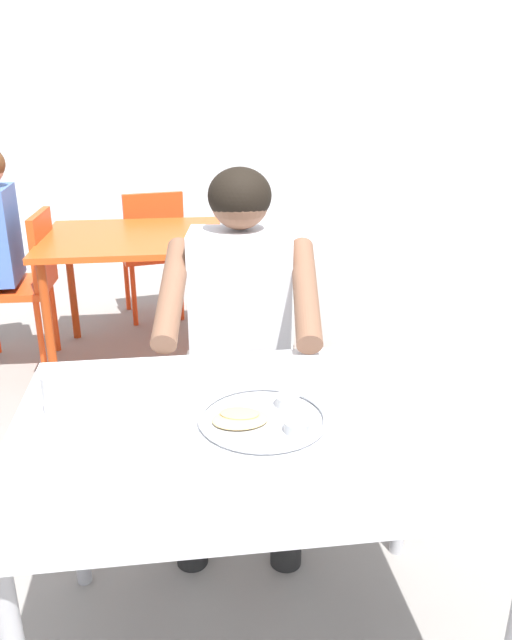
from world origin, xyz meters
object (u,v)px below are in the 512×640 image
chair_foreground (240,355)px  chair_red_left (24,278)px  thali_tray (264,418)px  table_foreground (260,449)px  table_background_red (135,249)px  chair_red_far (153,247)px  chair_red_right (255,271)px  diner_foreground (240,320)px  drinking_cup (60,393)px

chair_foreground → chair_red_left: (-1.03, 1.14, -0.00)m
thali_tray → chair_foreground: chair_foreground is taller
thali_tray → chair_foreground: (0.04, 0.88, -0.24)m
chair_red_left → thali_tray: bearing=-63.9°
table_foreground → table_background_red: size_ratio=1.19×
table_background_red → chair_foreground: bearing=-68.7°
chair_red_left → table_background_red: bearing=-1.7°
chair_foreground → chair_red_far: 1.81m
chair_red_right → diner_foreground: bearing=-99.4°
table_background_red → chair_red_left: size_ratio=1.13×
drinking_cup → chair_red_left: size_ratio=0.13×
table_background_red → chair_red_right: size_ratio=1.13×
drinking_cup → chair_red_far: size_ratio=0.12×
diner_foreground → chair_red_left: bearing=126.4°
chair_red_left → chair_red_far: (0.66, 0.62, -0.01)m
thali_tray → chair_red_far: bearing=97.2°
drinking_cup → table_background_red: size_ratio=0.11×
thali_tray → chair_red_far: chair_red_far is taller
chair_foreground → chair_red_right: chair_foreground is taller
thali_tray → chair_foreground: size_ratio=0.35×
table_background_red → chair_red_left: bearing=178.3°
thali_tray → chair_red_right: (0.24, 2.01, -0.24)m
chair_red_right → chair_red_far: chair_red_far is taller
table_foreground → chair_red_far: chair_red_far is taller
chair_red_far → chair_foreground: bearing=-78.1°
thali_tray → chair_red_left: chair_red_left is taller
thali_tray → chair_red_far: (-0.33, 2.64, -0.25)m
diner_foreground → chair_foreground: bearing=83.9°
diner_foreground → table_background_red: 1.41m
table_foreground → table_background_red: table_foreground is taller
chair_foreground → chair_red_far: bearing=101.9°
table_background_red → chair_red_right: bearing=0.7°
thali_tray → table_background_red: (-0.40, 2.00, -0.10)m
chair_red_far → chair_red_left: bearing=-136.5°
thali_tray → chair_foreground: bearing=87.4°
table_foreground → chair_foreground: 0.88m
table_background_red → chair_red_far: 0.66m
chair_red_right → chair_red_far: (-0.57, 0.63, -0.00)m
chair_red_left → chair_foreground: bearing=-48.0°
chair_foreground → table_background_red: (-0.44, 1.13, 0.13)m
drinking_cup → chair_red_far: chair_red_far is taller
table_background_red → chair_red_left: chair_red_left is taller
drinking_cup → chair_red_left: (-0.53, 1.93, -0.28)m
drinking_cup → chair_red_right: (0.70, 1.92, -0.29)m
table_background_red → chair_red_right: (0.64, 0.01, -0.14)m
diner_foreground → chair_red_far: 2.03m
drinking_cup → chair_foreground: bearing=57.5°
chair_foreground → chair_red_right: bearing=79.9°
thali_tray → drinking_cup: drinking_cup is taller
table_foreground → drinking_cup: 0.48m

